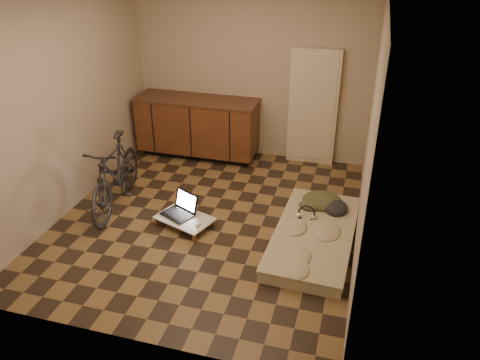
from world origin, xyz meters
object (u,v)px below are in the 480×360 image
(bicycle, at_px, (115,171))
(futon, at_px, (314,236))
(lap_desk, at_px, (185,219))
(laptop, at_px, (180,210))

(bicycle, relative_size, futon, 0.86)
(bicycle, height_order, lap_desk, bicycle)
(bicycle, xyz_separation_m, lap_desk, (0.98, -0.20, -0.41))
(bicycle, bearing_deg, lap_desk, -19.26)
(laptop, bearing_deg, lap_desk, -16.06)
(bicycle, bearing_deg, futon, -10.46)
(bicycle, distance_m, futon, 2.54)
(bicycle, height_order, laptop, bicycle)
(futon, height_order, lap_desk, futon)
(bicycle, relative_size, lap_desk, 2.06)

